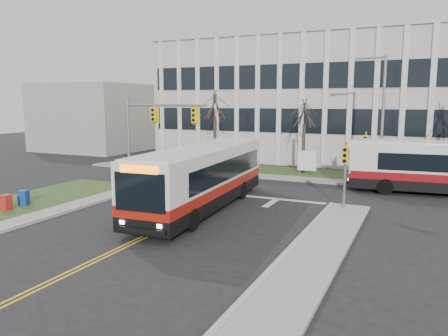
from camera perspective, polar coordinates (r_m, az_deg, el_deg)
ground at (r=21.11m, az=-7.94°, el=-7.77°), size 120.00×120.00×0.00m
sidewalk_east at (r=13.82m, az=7.95°, el=-16.62°), size 2.00×26.00×0.14m
sidewalk_cross at (r=33.27m, az=13.95°, el=-1.73°), size 44.00×1.60×0.14m
building_lawn at (r=35.99m, az=14.79°, el=-1.00°), size 44.00×5.00×0.12m
office_building at (r=47.37m, az=17.65°, el=8.37°), size 40.00×16.00×12.00m
building_annex at (r=56.76m, az=-16.07°, el=6.41°), size 12.00×12.00×8.00m
mast_arm_signal at (r=29.37m, az=-9.82°, el=5.27°), size 6.11×0.38×6.20m
signal_pole_near at (r=24.44m, az=15.52°, el=0.26°), size 0.34×0.39×3.80m
signal_pole_far at (r=32.80m, az=17.95°, el=2.24°), size 0.34×0.39×3.80m
streetlight at (r=33.33m, az=19.76°, el=6.90°), size 2.15×0.25×9.20m
directory_sign at (r=35.85m, az=10.79°, el=0.89°), size 1.50×0.12×2.00m
tree_left at (r=38.91m, az=-1.19°, el=8.07°), size 1.80×1.80×7.70m
tree_mid at (r=36.34m, az=10.46°, el=6.88°), size 1.80×1.80×6.82m
bus_main at (r=24.22m, az=-2.90°, el=-1.39°), size 3.63×13.00×3.42m
newspaper_box_blue at (r=27.36m, az=-24.68°, el=-3.65°), size 0.61×0.58×0.95m
newspaper_box_red at (r=26.53m, az=-26.57°, el=-4.15°), size 0.51×0.46×0.95m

